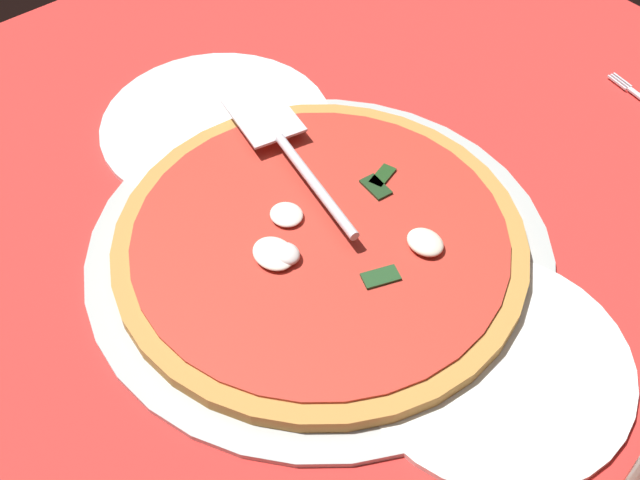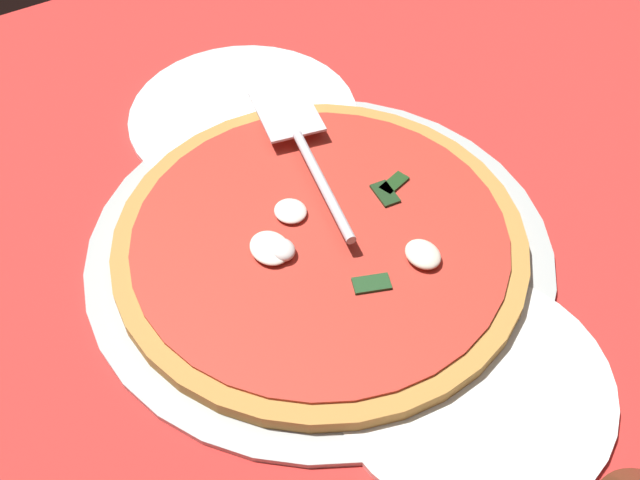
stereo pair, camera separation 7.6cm
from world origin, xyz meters
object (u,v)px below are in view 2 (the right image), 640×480
at_px(dinner_plate_left, 472,385).
at_px(dinner_plate_right, 243,116).
at_px(pizza_server, 303,146).
at_px(pizza, 320,241).

bearing_deg(dinner_plate_left, dinner_plate_right, 0.25).
distance_m(dinner_plate_right, pizza_server, 0.12).
bearing_deg(pizza, dinner_plate_left, -170.77).
height_order(dinner_plate_right, pizza, pizza).
relative_size(dinner_plate_right, pizza_server, 1.07).
relative_size(dinner_plate_left, pizza, 0.61).
height_order(dinner_plate_left, dinner_plate_right, same).
bearing_deg(dinner_plate_left, pizza_server, -1.61).
xyz_separation_m(pizza, pizza_server, (0.10, -0.04, 0.03)).
bearing_deg(pizza_server, dinner_plate_right, 16.61).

